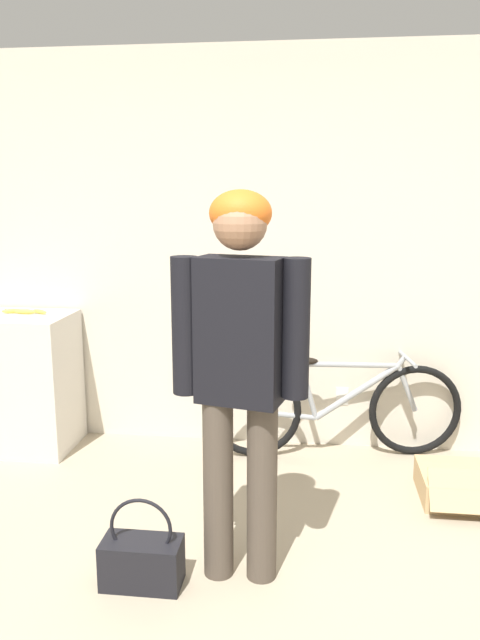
{
  "coord_description": "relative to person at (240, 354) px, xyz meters",
  "views": [
    {
      "loc": [
        0.35,
        -1.59,
        1.7
      ],
      "look_at": [
        0.04,
        0.92,
        1.18
      ],
      "focal_mm": 35.0,
      "sensor_mm": 36.0,
      "label": 1
    }
  ],
  "objects": [
    {
      "name": "banana",
      "position": [
        -1.59,
        1.31,
        -0.11
      ],
      "size": [
        0.32,
        0.08,
        0.03
      ],
      "color": "#EAD64C",
      "rests_on": "side_shelf"
    },
    {
      "name": "cardboard_box",
      "position": [
        1.16,
        0.86,
        -0.95
      ],
      "size": [
        0.49,
        0.51,
        0.24
      ],
      "color": "tan",
      "rests_on": "ground_plane"
    },
    {
      "name": "wall_back",
      "position": [
        -0.04,
        1.57,
        0.27
      ],
      "size": [
        8.0,
        0.07,
        2.6
      ],
      "color": "beige",
      "rests_on": "ground_plane"
    },
    {
      "name": "person",
      "position": [
        0.0,
        0.0,
        0.0
      ],
      "size": [
        0.58,
        0.26,
        1.71
      ],
      "rotation": [
        0.0,
        0.0,
        -0.23
      ],
      "color": "#4C4238",
      "rests_on": "ground_plane"
    },
    {
      "name": "side_shelf",
      "position": [
        -1.64,
        1.26,
        -0.58
      ],
      "size": [
        0.71,
        0.51,
        0.91
      ],
      "color": "beige",
      "rests_on": "ground_plane"
    },
    {
      "name": "bicycle",
      "position": [
        0.45,
        1.37,
        -0.7
      ],
      "size": [
        1.64,
        0.46,
        0.68
      ],
      "rotation": [
        0.0,
        0.0,
        0.15
      ],
      "color": "black",
      "rests_on": "ground_plane"
    },
    {
      "name": "handbag",
      "position": [
        -0.42,
        -0.13,
        -0.91
      ],
      "size": [
        0.35,
        0.18,
        0.41
      ],
      "color": "black",
      "rests_on": "ground_plane"
    }
  ]
}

